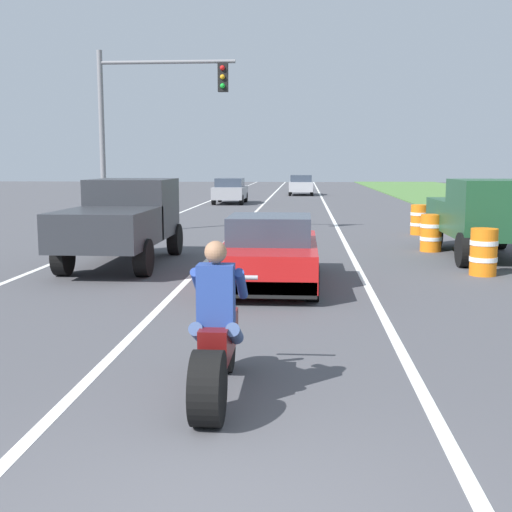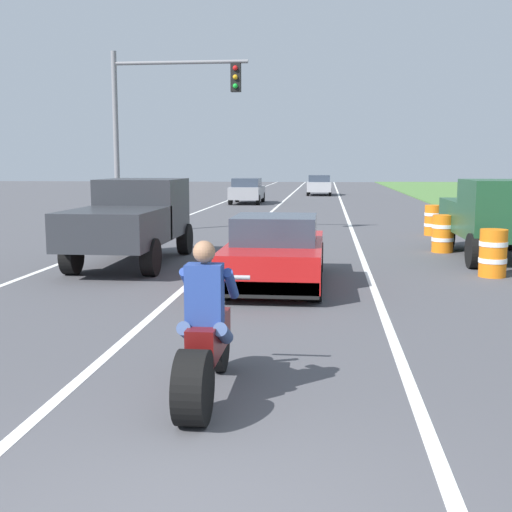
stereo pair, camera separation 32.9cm
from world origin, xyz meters
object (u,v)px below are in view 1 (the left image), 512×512
at_px(pickup_truck_left_lane_dark_grey, 123,218).
at_px(distant_car_further_ahead, 301,185).
at_px(construction_barrel_mid, 431,233).
at_px(construction_barrel_far, 419,220).
at_px(traffic_light_mast_near, 143,113).
at_px(sports_car_red, 270,253).
at_px(pickup_truck_right_shoulder_dark_green, 484,214).
at_px(motorcycle_with_rider, 216,344).
at_px(construction_barrel_nearest, 484,252).
at_px(distant_car_far_ahead, 230,190).

bearing_deg(pickup_truck_left_lane_dark_grey, distant_car_further_ahead, 83.31).
xyz_separation_m(construction_barrel_mid, construction_barrel_far, (0.41, 4.18, 0.00)).
bearing_deg(traffic_light_mast_near, sports_car_red, -62.12).
distance_m(traffic_light_mast_near, construction_barrel_mid, 10.06).
relative_size(pickup_truck_left_lane_dark_grey, pickup_truck_right_shoulder_dark_green, 1.00).
bearing_deg(motorcycle_with_rider, sports_car_red, 88.15).
height_order(traffic_light_mast_near, distant_car_further_ahead, traffic_light_mast_near).
bearing_deg(distant_car_further_ahead, sports_car_red, -90.69).
xyz_separation_m(traffic_light_mast_near, construction_barrel_mid, (8.72, -3.61, -3.49)).
height_order(pickup_truck_left_lane_dark_grey, traffic_light_mast_near, traffic_light_mast_near).
relative_size(pickup_truck_left_lane_dark_grey, construction_barrel_nearest, 4.80).
xyz_separation_m(traffic_light_mast_near, construction_barrel_nearest, (9.10, -7.40, -3.49)).
distance_m(traffic_light_mast_near, distant_car_far_ahead, 17.33).
xyz_separation_m(construction_barrel_nearest, distant_car_further_ahead, (-4.02, 35.13, 0.27)).
bearing_deg(traffic_light_mast_near, construction_barrel_mid, -22.48).
bearing_deg(distant_car_further_ahead, construction_barrel_far, -81.51).
bearing_deg(pickup_truck_left_lane_dark_grey, construction_barrel_nearest, -6.70).
bearing_deg(pickup_truck_left_lane_dark_grey, construction_barrel_mid, 20.39).
bearing_deg(sports_car_red, construction_barrel_nearest, 17.12).
relative_size(traffic_light_mast_near, construction_barrel_nearest, 6.00).
bearing_deg(distant_car_further_ahead, construction_barrel_mid, -83.37).
bearing_deg(construction_barrel_far, distant_car_far_ahead, 116.51).
distance_m(pickup_truck_left_lane_dark_grey, construction_barrel_mid, 8.19).
distance_m(pickup_truck_left_lane_dark_grey, distant_car_further_ahead, 34.43).
bearing_deg(sports_car_red, distant_car_further_ahead, 89.31).
bearing_deg(construction_barrel_nearest, pickup_truck_left_lane_dark_grey, 173.30).
distance_m(motorcycle_with_rider, pickup_truck_left_lane_dark_grey, 9.34).
xyz_separation_m(pickup_truck_right_shoulder_dark_green, distant_car_further_ahead, (-4.75, 32.33, -0.33)).
bearing_deg(sports_car_red, pickup_truck_left_lane_dark_grey, 147.01).
bearing_deg(traffic_light_mast_near, motorcycle_with_rider, -73.68).
distance_m(construction_barrel_mid, distant_car_far_ahead, 22.03).
xyz_separation_m(motorcycle_with_rider, sports_car_red, (0.21, 6.38, 0.04)).
bearing_deg(construction_barrel_nearest, motorcycle_with_rider, -121.04).
bearing_deg(motorcycle_with_rider, distant_car_far_ahead, 96.20).
relative_size(sports_car_red, pickup_truck_left_lane_dark_grey, 0.90).
height_order(motorcycle_with_rider, traffic_light_mast_near, traffic_light_mast_near).
relative_size(pickup_truck_left_lane_dark_grey, traffic_light_mast_near, 0.80).
bearing_deg(construction_barrel_nearest, distant_car_far_ahead, 108.50).
height_order(sports_car_red, pickup_truck_right_shoulder_dark_green, pickup_truck_right_shoulder_dark_green).
height_order(sports_car_red, construction_barrel_nearest, sports_car_red).
height_order(motorcycle_with_rider, construction_barrel_mid, motorcycle_with_rider).
relative_size(sports_car_red, distant_car_further_ahead, 1.08).
bearing_deg(construction_barrel_mid, construction_barrel_far, 84.42).
relative_size(sports_car_red, traffic_light_mast_near, 0.72).
distance_m(construction_barrel_far, distant_car_further_ahead, 27.46).
distance_m(pickup_truck_right_shoulder_dark_green, traffic_light_mast_near, 11.23).
distance_m(pickup_truck_right_shoulder_dark_green, construction_barrel_mid, 1.60).
distance_m(motorcycle_with_rider, construction_barrel_far, 16.41).
bearing_deg(distant_car_far_ahead, construction_barrel_nearest, -71.50).
relative_size(pickup_truck_right_shoulder_dark_green, construction_barrel_mid, 4.80).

